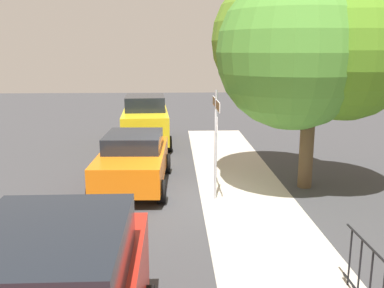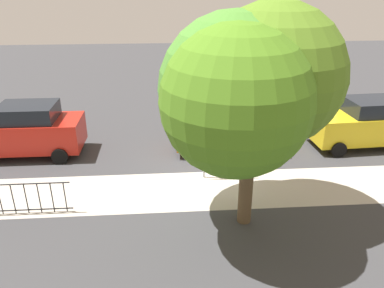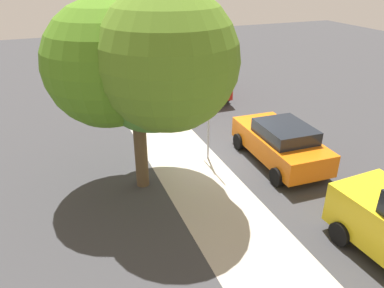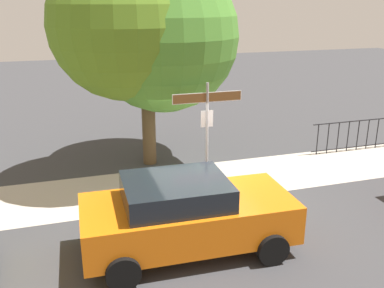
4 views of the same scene
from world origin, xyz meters
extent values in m
plane|color=#38383A|center=(0.00, 0.00, 0.00)|extent=(60.00, 60.00, 0.00)
cube|color=#B1A89A|center=(2.00, 1.30, 0.00)|extent=(24.00, 2.60, 0.00)
cylinder|color=#9EA0A5|center=(0.16, 0.40, 1.51)|extent=(0.07, 0.07, 3.01)
cube|color=brown|center=(0.16, 0.40, 2.64)|extent=(1.77, 0.02, 0.22)
cube|color=white|center=(0.16, 0.40, 2.64)|extent=(1.80, 0.02, 0.25)
cube|color=silver|center=(0.16, 0.42, 2.09)|extent=(0.32, 0.02, 0.42)
cylinder|color=brown|center=(-0.77, 3.20, 1.43)|extent=(0.42, 0.42, 2.87)
sphere|color=#487526|center=(-0.35, 3.43, 3.96)|extent=(3.47, 3.47, 3.47)
sphere|color=#4A872F|center=(-0.41, 2.56, 3.97)|extent=(4.26, 4.26, 4.26)
sphere|color=#4D801D|center=(-0.22, 3.90, 4.03)|extent=(3.81, 3.81, 3.81)
sphere|color=#567F22|center=(-1.50, 2.43, 4.30)|extent=(4.06, 4.06, 4.06)
cube|color=gold|center=(-6.97, -1.96, 0.90)|extent=(4.53, 2.13, 1.15)
cube|color=black|center=(-7.23, -1.97, 1.78)|extent=(2.21, 1.78, 0.62)
cylinder|color=black|center=(-5.52, -0.93, 0.32)|extent=(0.65, 0.26, 0.64)
cylinder|color=black|center=(-5.41, -2.82, 0.32)|extent=(0.65, 0.26, 0.64)
cylinder|color=black|center=(-8.52, -1.10, 0.32)|extent=(0.65, 0.26, 0.64)
cylinder|color=black|center=(-8.42, -2.98, 0.32)|extent=(0.65, 0.26, 0.64)
cube|color=orange|center=(-1.04, -1.95, 0.72)|extent=(4.31, 2.01, 0.79)
cube|color=black|center=(-1.30, -1.95, 1.35)|extent=(2.09, 1.71, 0.47)
cylinder|color=black|center=(0.43, -1.07, 0.32)|extent=(0.65, 0.24, 0.64)
cylinder|color=black|center=(0.37, -2.93, 0.32)|extent=(0.65, 0.24, 0.64)
cylinder|color=black|center=(-2.45, -0.97, 0.32)|extent=(0.65, 0.24, 0.64)
cylinder|color=black|center=(-2.52, -2.84, 0.32)|extent=(0.65, 0.24, 0.64)
cube|color=black|center=(7.01, -2.13, 1.84)|extent=(2.22, 1.72, 0.64)
cylinder|color=black|center=(4.71, 2.30, 0.53)|extent=(0.03, 0.03, 1.05)
cylinder|color=black|center=(5.11, 2.30, 0.53)|extent=(0.03, 0.03, 1.05)
cylinder|color=black|center=(5.50, 2.30, 0.53)|extent=(0.03, 0.03, 1.05)
camera|label=1|loc=(11.36, -0.73, 4.04)|focal=39.88mm
camera|label=2|loc=(1.52, 12.69, 6.86)|focal=35.55mm
camera|label=3|loc=(-11.20, 5.48, 6.69)|focal=34.30mm
camera|label=4|loc=(-3.27, -9.42, 4.92)|focal=40.26mm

